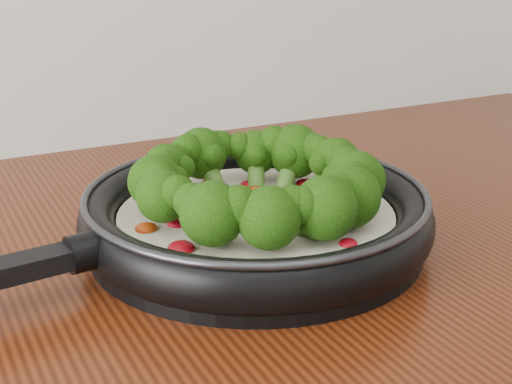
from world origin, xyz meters
name	(u,v)px	position (x,y,z in m)	size (l,w,h in m)	color
skillet	(256,208)	(0.13, 1.12, 0.94)	(0.50, 0.34, 0.09)	black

